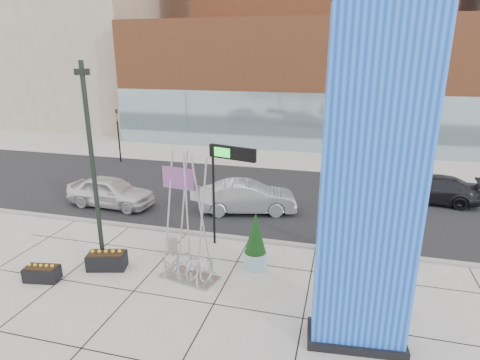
% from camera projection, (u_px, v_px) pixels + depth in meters
% --- Properties ---
extents(ground, '(160.00, 160.00, 0.00)m').
position_uv_depth(ground, '(196.00, 284.00, 14.69)').
color(ground, '#9E9991').
rests_on(ground, ground).
extents(street_asphalt, '(80.00, 12.00, 0.02)m').
position_uv_depth(street_asphalt, '(256.00, 195.00, 23.91)').
color(street_asphalt, black).
rests_on(street_asphalt, ground).
extents(curb_edge, '(80.00, 0.30, 0.12)m').
position_uv_depth(curb_edge, '(227.00, 237.00, 18.36)').
color(curb_edge, gray).
rests_on(curb_edge, ground).
extents(tower_podium, '(34.00, 10.00, 11.00)m').
position_uv_depth(tower_podium, '(307.00, 83.00, 37.69)').
color(tower_podium, '#974E2B').
rests_on(tower_podium, ground).
extents(tower_glass_front, '(34.00, 0.60, 5.00)m').
position_uv_depth(tower_glass_front, '(299.00, 122.00, 34.17)').
color(tower_glass_front, '#8CA5B2').
rests_on(tower_glass_front, ground).
extents(blue_pylon, '(2.87, 1.49, 9.24)m').
position_uv_depth(blue_pylon, '(370.00, 199.00, 10.42)').
color(blue_pylon, blue).
rests_on(blue_pylon, ground).
extents(lamp_post, '(0.54, 0.43, 7.87)m').
position_uv_depth(lamp_post, '(95.00, 188.00, 15.11)').
color(lamp_post, black).
rests_on(lamp_post, ground).
extents(public_art_sculpture, '(2.33, 1.53, 4.86)m').
position_uv_depth(public_art_sculpture, '(188.00, 247.00, 14.73)').
color(public_art_sculpture, '#B6B8BB').
rests_on(public_art_sculpture, ground).
extents(concrete_bollard, '(0.40, 0.40, 0.78)m').
position_uv_depth(concrete_bollard, '(173.00, 245.00, 16.86)').
color(concrete_bollard, gray).
rests_on(concrete_bollard, ground).
extents(overhead_street_sign, '(2.10, 0.75, 4.51)m').
position_uv_depth(overhead_street_sign, '(231.00, 160.00, 16.57)').
color(overhead_street_sign, black).
rests_on(overhead_street_sign, ground).
extents(round_planter_east, '(0.87, 0.87, 2.18)m').
position_uv_depth(round_planter_east, '(393.00, 240.00, 15.88)').
color(round_planter_east, '#94C5C7').
rests_on(round_planter_east, ground).
extents(round_planter_mid, '(1.00, 1.00, 2.50)m').
position_uv_depth(round_planter_mid, '(346.00, 230.00, 16.39)').
color(round_planter_mid, '#94C5C7').
rests_on(round_planter_mid, ground).
extents(round_planter_west, '(0.93, 0.93, 2.31)m').
position_uv_depth(round_planter_west, '(255.00, 242.00, 15.59)').
color(round_planter_west, '#94C5C7').
rests_on(round_planter_west, ground).
extents(box_planter_north, '(1.61, 1.09, 0.81)m').
position_uv_depth(box_planter_north, '(107.00, 260.00, 15.70)').
color(box_planter_north, black).
rests_on(box_planter_north, ground).
extents(box_planter_south, '(1.32, 0.82, 0.68)m').
position_uv_depth(box_planter_south, '(42.00, 273.00, 14.87)').
color(box_planter_south, black).
rests_on(box_planter_south, ground).
extents(car_white_west, '(4.94, 2.23, 1.65)m').
position_uv_depth(car_white_west, '(111.00, 192.00, 22.06)').
color(car_white_west, silver).
rests_on(car_white_west, ground).
extents(car_silver_mid, '(5.33, 2.99, 1.66)m').
position_uv_depth(car_silver_mid, '(248.00, 197.00, 21.17)').
color(car_silver_mid, '#96979C').
rests_on(car_silver_mid, ground).
extents(car_dark_east, '(5.47, 2.76, 1.52)m').
position_uv_depth(car_dark_east, '(430.00, 189.00, 22.73)').
color(car_dark_east, black).
rests_on(car_dark_east, ground).
extents(traffic_signal, '(0.15, 0.18, 4.10)m').
position_uv_depth(traffic_signal, '(118.00, 133.00, 30.76)').
color(traffic_signal, black).
rests_on(traffic_signal, ground).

